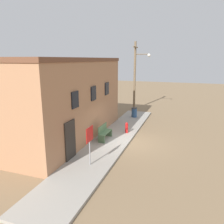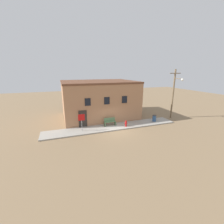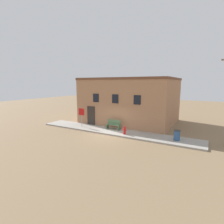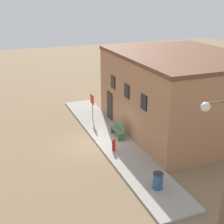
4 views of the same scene
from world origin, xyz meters
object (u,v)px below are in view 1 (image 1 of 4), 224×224
(fire_hydrant, at_px, (127,128))
(trash_bin, at_px, (134,112))
(stop_sign, at_px, (90,139))
(bench, at_px, (104,132))
(utility_pole, at_px, (136,73))

(fire_hydrant, distance_m, trash_bin, 4.52)
(fire_hydrant, xyz_separation_m, stop_sign, (-5.33, 0.41, 1.01))
(fire_hydrant, distance_m, stop_sign, 5.43)
(bench, height_order, utility_pole, utility_pole)
(fire_hydrant, bearing_deg, stop_sign, 175.63)
(utility_pole, bearing_deg, fire_hydrant, -170.88)
(utility_pole, bearing_deg, trash_bin, -167.88)
(fire_hydrant, bearing_deg, trash_bin, 6.73)
(utility_pole, bearing_deg, bench, -178.51)
(bench, height_order, trash_bin, bench)
(fire_hydrant, relative_size, trash_bin, 0.90)
(stop_sign, relative_size, bench, 1.37)
(stop_sign, relative_size, trash_bin, 2.31)
(trash_bin, height_order, utility_pole, utility_pole)
(stop_sign, distance_m, utility_pole, 13.58)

